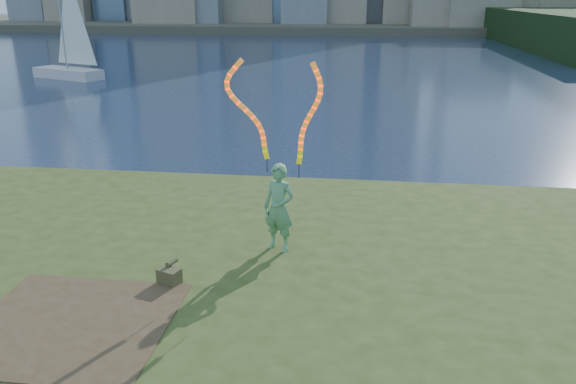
# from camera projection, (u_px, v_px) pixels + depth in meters

# --- Properties ---
(ground) EXTENTS (320.00, 320.00, 0.00)m
(ground) POSITION_uv_depth(u_px,v_px,m) (243.00, 282.00, 12.16)
(ground) COLOR #1B2844
(ground) RESTS_ON ground
(grassy_knoll) EXTENTS (20.00, 18.00, 0.80)m
(grassy_knoll) POSITION_uv_depth(u_px,v_px,m) (217.00, 327.00, 9.90)
(grassy_knoll) COLOR #364518
(grassy_knoll) RESTS_ON ground
(dirt_patch) EXTENTS (3.20, 3.00, 0.02)m
(dirt_patch) POSITION_uv_depth(u_px,v_px,m) (71.00, 324.00, 9.16)
(dirt_patch) COLOR #47331E
(dirt_patch) RESTS_ON grassy_knoll
(far_shore) EXTENTS (320.00, 40.00, 1.20)m
(far_shore) POSITION_uv_depth(u_px,v_px,m) (349.00, 25.00, 100.79)
(far_shore) COLOR #4E4939
(far_shore) RESTS_ON ground
(woman_with_ribbons) EXTENTS (1.99, 0.86, 4.22)m
(woman_with_ribbons) POSITION_uv_depth(u_px,v_px,m) (280.00, 186.00, 11.41)
(woman_with_ribbons) COLOR #157F2A
(woman_with_ribbons) RESTS_ON grassy_knoll
(canvas_bag) EXTENTS (0.47, 0.53, 0.39)m
(canvas_bag) POSITION_uv_depth(u_px,v_px,m) (170.00, 275.00, 10.42)
(canvas_bag) COLOR #3F4321
(canvas_bag) RESTS_ON grassy_knoll
(sailboat) EXTENTS (5.83, 3.77, 8.97)m
(sailboat) POSITION_uv_depth(u_px,v_px,m) (69.00, 57.00, 40.58)
(sailboat) COLOR silver
(sailboat) RESTS_ON ground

